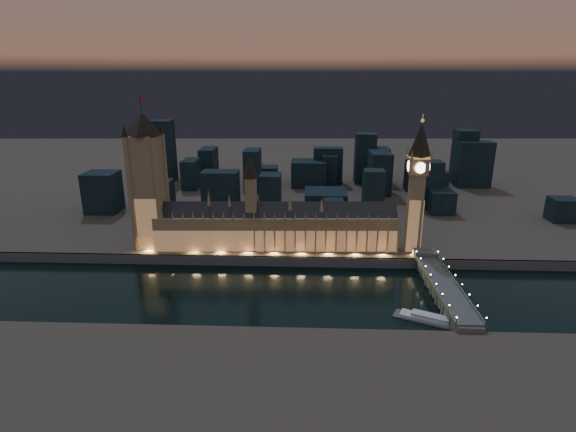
{
  "coord_description": "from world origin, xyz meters",
  "views": [
    {
      "loc": [
        19.0,
        -291.25,
        149.36
      ],
      "look_at": [
        5.0,
        55.0,
        38.0
      ],
      "focal_mm": 28.0,
      "sensor_mm": 36.0,
      "label": 1
    }
  ],
  "objects_px": {
    "westminster_bridge": "(442,287)",
    "victoria_tower": "(147,175)",
    "river_boat": "(431,319)",
    "elizabeth_tower": "(418,177)",
    "palace_of_westminster": "(274,227)"
  },
  "relations": [
    {
      "from": "palace_of_westminster",
      "to": "westminster_bridge",
      "type": "xyz_separation_m",
      "value": [
        121.9,
        -65.21,
        -20.38
      ]
    },
    {
      "from": "river_boat",
      "to": "westminster_bridge",
      "type": "bearing_deg",
      "value": 65.68
    },
    {
      "from": "palace_of_westminster",
      "to": "westminster_bridge",
      "type": "distance_m",
      "value": 139.74
    },
    {
      "from": "palace_of_westminster",
      "to": "victoria_tower",
      "type": "relative_size",
      "value": 1.63
    },
    {
      "from": "palace_of_westminster",
      "to": "elizabeth_tower",
      "type": "bearing_deg",
      "value": 0.09
    },
    {
      "from": "westminster_bridge",
      "to": "victoria_tower",
      "type": "bearing_deg",
      "value": 163.82
    },
    {
      "from": "westminster_bridge",
      "to": "river_boat",
      "type": "relative_size",
      "value": 2.42
    },
    {
      "from": "palace_of_westminster",
      "to": "elizabeth_tower",
      "type": "xyz_separation_m",
      "value": [
        114.6,
        0.17,
        43.5
      ]
    },
    {
      "from": "elizabeth_tower",
      "to": "westminster_bridge",
      "type": "relative_size",
      "value": 0.98
    },
    {
      "from": "westminster_bridge",
      "to": "elizabeth_tower",
      "type": "bearing_deg",
      "value": 96.37
    },
    {
      "from": "river_boat",
      "to": "palace_of_westminster",
      "type": "bearing_deg",
      "value": 136.05
    },
    {
      "from": "victoria_tower",
      "to": "elizabeth_tower",
      "type": "distance_m",
      "value": 218.0
    },
    {
      "from": "river_boat",
      "to": "elizabeth_tower",
      "type": "bearing_deg",
      "value": 84.86
    },
    {
      "from": "westminster_bridge",
      "to": "river_boat",
      "type": "distance_m",
      "value": 40.24
    },
    {
      "from": "elizabeth_tower",
      "to": "westminster_bridge",
      "type": "xyz_separation_m",
      "value": [
        7.3,
        -65.38,
        -63.87
      ]
    }
  ]
}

